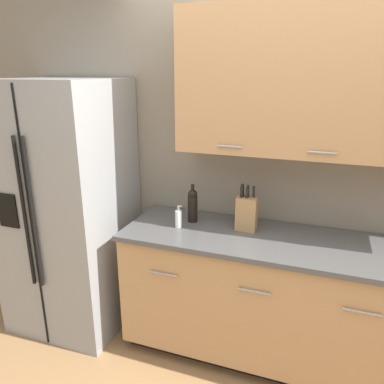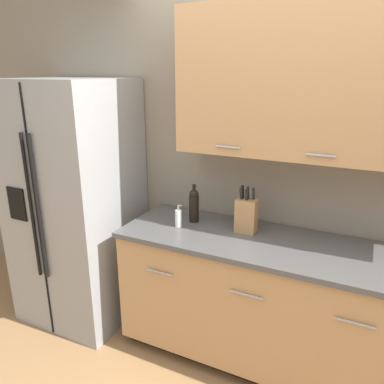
# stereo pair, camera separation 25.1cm
# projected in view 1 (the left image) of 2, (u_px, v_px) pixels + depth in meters

# --- Properties ---
(wall_back) EXTENTS (10.00, 0.39, 2.60)m
(wall_back) POSITION_uv_depth(u_px,v_px,m) (303.00, 147.00, 2.46)
(wall_back) COLOR gray
(wall_back) RESTS_ON ground_plane
(counter_unit) EXTENTS (2.46, 0.64, 0.92)m
(counter_unit) POSITION_uv_depth(u_px,v_px,m) (306.00, 305.00, 2.47)
(counter_unit) COLOR black
(counter_unit) RESTS_ON ground_plane
(refrigerator) EXTENTS (0.84, 0.78, 1.89)m
(refrigerator) POSITION_uv_depth(u_px,v_px,m) (68.00, 209.00, 2.84)
(refrigerator) COLOR gray
(refrigerator) RESTS_ON ground_plane
(knife_block) EXTENTS (0.14, 0.10, 0.32)m
(knife_block) POSITION_uv_depth(u_px,v_px,m) (247.00, 213.00, 2.50)
(knife_block) COLOR #A87A4C
(knife_block) RESTS_ON counter_unit
(wine_bottle) EXTENTS (0.07, 0.07, 0.27)m
(wine_bottle) POSITION_uv_depth(u_px,v_px,m) (193.00, 205.00, 2.64)
(wine_bottle) COLOR black
(wine_bottle) RESTS_ON counter_unit
(soap_dispenser) EXTENTS (0.05, 0.05, 0.16)m
(soap_dispenser) POSITION_uv_depth(u_px,v_px,m) (178.00, 218.00, 2.56)
(soap_dispenser) COLOR white
(soap_dispenser) RESTS_ON counter_unit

